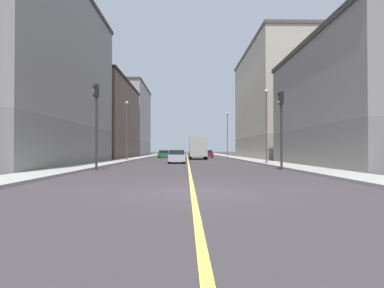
# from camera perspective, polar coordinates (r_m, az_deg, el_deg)

# --- Properties ---
(ground_plane) EXTENTS (400.00, 400.00, 0.00)m
(ground_plane) POSITION_cam_1_polar(r_m,az_deg,el_deg) (11.51, 0.13, -8.02)
(ground_plane) COLOR #373134
(ground_plane) RESTS_ON ground
(sidewalk_left) EXTENTS (2.63, 168.00, 0.15)m
(sidewalk_left) POSITION_cam_1_polar(r_m,az_deg,el_deg) (61.01, 6.90, -2.19)
(sidewalk_left) COLOR #9E9B93
(sidewalk_left) RESTS_ON ground
(sidewalk_right) EXTENTS (2.63, 168.00, 0.15)m
(sidewalk_right) POSITION_cam_1_polar(r_m,az_deg,el_deg) (60.95, -8.47, -2.19)
(sidewalk_right) COLOR #9E9B93
(sidewalk_right) RESTS_ON ground
(lane_center_stripe) EXTENTS (0.16, 154.00, 0.01)m
(lane_center_stripe) POSITION_cam_1_polar(r_m,az_deg,el_deg) (60.44, -0.78, -2.28)
(lane_center_stripe) COLOR #E5D14C
(lane_center_stripe) RESTS_ON ground
(building_left_near) EXTENTS (11.23, 19.81, 10.31)m
(building_left_near) POSITION_cam_1_polar(r_m,az_deg,el_deg) (31.70, 27.74, 5.96)
(building_left_near) COLOR slate
(building_left_near) RESTS_ON ground
(building_left_mid) EXTENTS (11.23, 25.97, 17.29)m
(building_left_mid) POSITION_cam_1_polar(r_m,az_deg,el_deg) (56.28, 14.74, 6.47)
(building_left_mid) COLOR #9D9688
(building_left_mid) RESTS_ON ground
(building_right_corner) EXTENTS (11.23, 24.12, 16.12)m
(building_right_corner) POSITION_cam_1_polar(r_m,az_deg,el_deg) (34.25, -26.88, 10.36)
(building_right_corner) COLOR slate
(building_right_corner) RESTS_ON ground
(building_right_midblock) EXTENTS (11.23, 22.87, 12.41)m
(building_right_midblock) POSITION_cam_1_polar(r_m,az_deg,el_deg) (57.22, -15.92, 3.90)
(building_right_midblock) COLOR brown
(building_right_midblock) RESTS_ON ground
(building_right_distant) EXTENTS (11.23, 20.84, 15.95)m
(building_right_distant) POSITION_cam_1_polar(r_m,az_deg,el_deg) (79.35, -11.70, 3.82)
(building_right_distant) COLOR gray
(building_right_distant) RESTS_ON ground
(traffic_light_left_near) EXTENTS (0.40, 0.32, 5.47)m
(traffic_light_left_near) POSITION_cam_1_polar(r_m,az_deg,el_deg) (24.53, 14.77, 4.13)
(traffic_light_left_near) COLOR #2D2D2D
(traffic_light_left_near) RESTS_ON ground
(traffic_light_right_near) EXTENTS (0.40, 0.32, 5.94)m
(traffic_light_right_near) POSITION_cam_1_polar(r_m,az_deg,el_deg) (24.44, -15.81, 4.80)
(traffic_light_right_near) COLOR #2D2D2D
(traffic_light_right_near) RESTS_ON ground
(street_lamp_left_near) EXTENTS (0.36, 0.36, 7.02)m
(street_lamp_left_near) POSITION_cam_1_polar(r_m,az_deg,el_deg) (33.06, 12.45, 4.28)
(street_lamp_left_near) COLOR #4C4C51
(street_lamp_left_near) RESTS_ON ground
(street_lamp_right_near) EXTENTS (0.36, 0.36, 7.14)m
(street_lamp_right_near) POSITION_cam_1_polar(r_m,az_deg,el_deg) (41.90, -10.92, 3.26)
(street_lamp_right_near) COLOR #4C4C51
(street_lamp_right_near) RESTS_ON ground
(street_lamp_left_far) EXTENTS (0.36, 0.36, 8.26)m
(street_lamp_left_far) POSITION_cam_1_polar(r_m,az_deg,el_deg) (63.24, 5.97, 2.37)
(street_lamp_left_far) COLOR #4C4C51
(street_lamp_left_far) RESTS_ON ground
(car_yellow) EXTENTS (1.88, 4.56, 1.19)m
(car_yellow) POSITION_cam_1_polar(r_m,az_deg,el_deg) (68.57, -4.19, -1.63)
(car_yellow) COLOR gold
(car_yellow) RESTS_ON ground
(car_orange) EXTENTS (1.99, 4.02, 1.22)m
(car_orange) POSITION_cam_1_polar(r_m,az_deg,el_deg) (45.94, -2.49, -1.96)
(car_orange) COLOR orange
(car_orange) RESTS_ON ground
(car_black) EXTENTS (1.91, 4.01, 1.25)m
(car_black) POSITION_cam_1_polar(r_m,az_deg,el_deg) (76.77, 0.24, -1.54)
(car_black) COLOR black
(car_black) RESTS_ON ground
(car_silver) EXTENTS (1.86, 4.05, 1.37)m
(car_silver) POSITION_cam_1_polar(r_m,az_deg,el_deg) (35.38, -2.60, -2.15)
(car_silver) COLOR silver
(car_silver) RESTS_ON ground
(car_maroon) EXTENTS (1.94, 4.42, 1.31)m
(car_maroon) POSITION_cam_1_polar(r_m,az_deg,el_deg) (61.58, 2.72, -1.67)
(car_maroon) COLOR maroon
(car_maroon) RESTS_ON ground
(car_green) EXTENTS (2.01, 4.25, 1.29)m
(car_green) POSITION_cam_1_polar(r_m,az_deg,el_deg) (58.87, -4.72, -1.69)
(car_green) COLOR #1E6B38
(car_green) RESTS_ON ground
(box_truck) EXTENTS (2.53, 7.77, 3.22)m
(box_truck) POSITION_cam_1_polar(r_m,az_deg,el_deg) (49.62, 0.99, -0.63)
(box_truck) COLOR maroon
(box_truck) RESTS_ON ground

